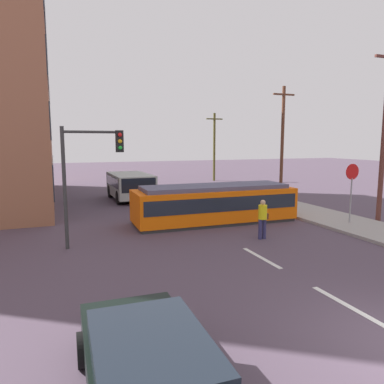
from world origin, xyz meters
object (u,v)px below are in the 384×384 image
Objects in this scene: city_bus at (130,185)px; traffic_light_mast at (89,164)px; parked_sedan_near at (150,369)px; utility_pole_far at (214,146)px; streetcar_tram at (215,203)px; pedestrian_crossing at (263,217)px; utility_pole_near at (384,132)px; stop_sign at (352,181)px; utility_pole_mid at (282,139)px.

city_bus is 1.10× the size of traffic_light_mast.
traffic_light_mast is (-3.71, -10.93, 2.19)m from city_bus.
parked_sedan_near is 33.15m from utility_pole_far.
parked_sedan_near is at bearing -116.12° from utility_pole_far.
streetcar_tram is 3.68m from pedestrian_crossing.
stop_sign is at bearing -179.36° from utility_pole_near.
parked_sedan_near is 0.65× the size of utility_pole_far.
stop_sign is (8.44, -11.73, 1.15)m from city_bus.
parked_sedan_near is (-6.29, -11.44, -0.36)m from streetcar_tram.
utility_pole_mid reaches higher than streetcar_tram.
utility_pole_near is (14.05, -0.78, 1.29)m from traffic_light_mast.
utility_pole_far is at bearing 41.32° from city_bus.
parked_sedan_near is 23.82m from utility_pole_mid.
utility_pole_mid is (8.10, 10.38, 3.31)m from pedestrian_crossing.
pedestrian_crossing is 0.58× the size of stop_sign.
parked_sedan_near is at bearing -100.52° from city_bus.
stop_sign is 10.36m from utility_pole_mid.
stop_sign is 21.40m from utility_pole_far.
utility_pole_mid is (2.77, 9.77, 2.06)m from stop_sign.
pedestrian_crossing is at bearing -109.38° from utility_pole_far.
utility_pole_far is (8.24, 18.19, 2.70)m from streetcar_tram.
stop_sign is 0.62× the size of traffic_light_mast.
streetcar_tram is at bearing 19.53° from traffic_light_mast.
pedestrian_crossing is 0.36× the size of traffic_light_mast.
traffic_light_mast is at bearing 176.83° from utility_pole_near.
utility_pole_near reaches higher than stop_sign.
utility_pole_far is at bearing 92.08° from utility_pole_mid.
utility_pole_near is at bearing 30.93° from parked_sedan_near.
traffic_light_mast reaches higher than pedestrian_crossing.
utility_pole_far reaches higher than stop_sign.
city_bus is 0.59× the size of utility_pole_near.
stop_sign is 0.33× the size of utility_pole_near.
utility_pole_mid is at bearing 74.19° from stop_sign.
city_bus is at bearing 71.24° from traffic_light_mast.
city_bus is (-2.55, 8.71, 0.06)m from streetcar_tram.
utility_pole_mid is (0.87, 9.75, -0.27)m from utility_pole_near.
utility_pole_mid reaches higher than stop_sign.
pedestrian_crossing is (0.56, -3.64, -0.04)m from streetcar_tram.
utility_pole_mid is (8.66, 6.75, 3.27)m from streetcar_tram.
streetcar_tram is 4.93× the size of pedestrian_crossing.
city_bus is 11.75m from traffic_light_mast.
utility_pole_far is (0.45, 21.19, -0.84)m from utility_pole_near.
utility_pole_near reaches higher than parked_sedan_near.
utility_pole_near is at bearing -48.55° from city_bus.
utility_pole_mid is (14.92, 8.97, 1.02)m from traffic_light_mast.
utility_pole_far reaches higher than city_bus.
utility_pole_near reaches higher than streetcar_tram.
traffic_light_mast is at bearing 176.23° from stop_sign.
streetcar_tram is 7.01m from traffic_light_mast.
utility_pole_near reaches higher than city_bus.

